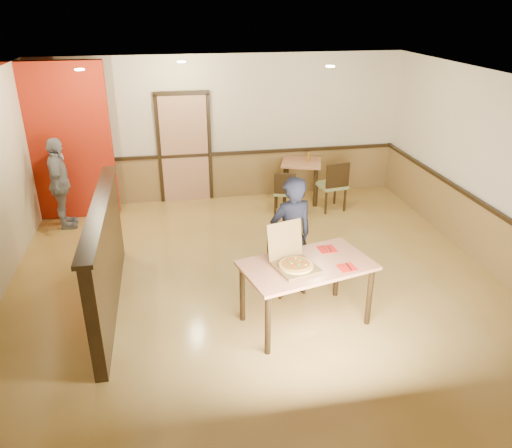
{
  "coord_description": "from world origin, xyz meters",
  "views": [
    {
      "loc": [
        -1.13,
        -6.05,
        3.73
      ],
      "look_at": [
        -0.02,
        0.0,
        0.93
      ],
      "focal_mm": 35.0,
      "sensor_mm": 36.0,
      "label": 1
    }
  ],
  "objects_px": {
    "pizza_box": "(294,262)",
    "condiment": "(309,157)",
    "side_chair_right": "(333,184)",
    "passerby": "(60,184)",
    "diner_chair": "(285,257)",
    "side_chair_left": "(285,191)",
    "diner": "(291,237)",
    "main_table": "(307,272)",
    "side_table": "(301,170)"
  },
  "relations": [
    {
      "from": "main_table",
      "to": "passerby",
      "type": "xyz_separation_m",
      "value": [
        -3.41,
        3.54,
        0.09
      ]
    },
    {
      "from": "main_table",
      "to": "pizza_box",
      "type": "bearing_deg",
      "value": 179.97
    },
    {
      "from": "diner_chair",
      "to": "side_chair_left",
      "type": "distance_m",
      "value": 2.66
    },
    {
      "from": "pizza_box",
      "to": "diner_chair",
      "type": "bearing_deg",
      "value": 65.88
    },
    {
      "from": "diner",
      "to": "diner_chair",
      "type": "bearing_deg",
      "value": -91.55
    },
    {
      "from": "side_chair_right",
      "to": "passerby",
      "type": "relative_size",
      "value": 0.6
    },
    {
      "from": "diner_chair",
      "to": "pizza_box",
      "type": "height_order",
      "value": "pizza_box"
    },
    {
      "from": "side_table",
      "to": "diner",
      "type": "relative_size",
      "value": 0.56
    },
    {
      "from": "side_chair_right",
      "to": "condiment",
      "type": "relative_size",
      "value": 6.01
    },
    {
      "from": "side_table",
      "to": "condiment",
      "type": "relative_size",
      "value": 5.85
    },
    {
      "from": "main_table",
      "to": "side_chair_right",
      "type": "xyz_separation_m",
      "value": [
        1.49,
        3.42,
        -0.18
      ]
    },
    {
      "from": "diner_chair",
      "to": "pizza_box",
      "type": "distance_m",
      "value": 0.98
    },
    {
      "from": "side_chair_right",
      "to": "condiment",
      "type": "bearing_deg",
      "value": -72.5
    },
    {
      "from": "diner_chair",
      "to": "side_chair_left",
      "type": "xyz_separation_m",
      "value": [
        0.61,
        2.59,
        -0.03
      ]
    },
    {
      "from": "diner",
      "to": "passerby",
      "type": "distance_m",
      "value": 4.42
    },
    {
      "from": "side_chair_right",
      "to": "side_table",
      "type": "bearing_deg",
      "value": -62.62
    },
    {
      "from": "main_table",
      "to": "side_chair_left",
      "type": "bearing_deg",
      "value": 66.47
    },
    {
      "from": "side_chair_left",
      "to": "diner",
      "type": "xyz_separation_m",
      "value": [
        -0.58,
        -2.73,
        0.39
      ]
    },
    {
      "from": "main_table",
      "to": "condiment",
      "type": "relative_size",
      "value": 10.57
    },
    {
      "from": "diner_chair",
      "to": "condiment",
      "type": "relative_size",
      "value": 5.48
    },
    {
      "from": "pizza_box",
      "to": "condiment",
      "type": "bearing_deg",
      "value": 55.34
    },
    {
      "from": "main_table",
      "to": "diner",
      "type": "relative_size",
      "value": 1.01
    },
    {
      "from": "diner_chair",
      "to": "side_table",
      "type": "distance_m",
      "value": 3.38
    },
    {
      "from": "side_table",
      "to": "condiment",
      "type": "distance_m",
      "value": 0.3
    },
    {
      "from": "passerby",
      "to": "diner",
      "type": "bearing_deg",
      "value": -134.83
    },
    {
      "from": "side_chair_left",
      "to": "main_table",
      "type": "bearing_deg",
      "value": 97.78
    },
    {
      "from": "diner_chair",
      "to": "diner",
      "type": "xyz_separation_m",
      "value": [
        0.03,
        -0.14,
        0.36
      ]
    },
    {
      "from": "diner_chair",
      "to": "side_chair_left",
      "type": "height_order",
      "value": "diner_chair"
    },
    {
      "from": "main_table",
      "to": "diner_chair",
      "type": "distance_m",
      "value": 0.88
    },
    {
      "from": "diner_chair",
      "to": "pizza_box",
      "type": "relative_size",
      "value": 1.37
    },
    {
      "from": "side_chair_left",
      "to": "pizza_box",
      "type": "bearing_deg",
      "value": 95.08
    },
    {
      "from": "diner",
      "to": "condiment",
      "type": "distance_m",
      "value": 3.55
    },
    {
      "from": "main_table",
      "to": "side_chair_left",
      "type": "relative_size",
      "value": 2.06
    },
    {
      "from": "condiment",
      "to": "main_table",
      "type": "bearing_deg",
      "value": -106.12
    },
    {
      "from": "main_table",
      "to": "side_chair_left",
      "type": "distance_m",
      "value": 3.49
    },
    {
      "from": "side_table",
      "to": "passerby",
      "type": "distance_m",
      "value": 4.47
    },
    {
      "from": "side_table",
      "to": "diner",
      "type": "bearing_deg",
      "value": -107.44
    },
    {
      "from": "side_chair_left",
      "to": "side_table",
      "type": "xyz_separation_m",
      "value": [
        0.47,
        0.61,
        0.17
      ]
    },
    {
      "from": "side_chair_right",
      "to": "passerby",
      "type": "xyz_separation_m",
      "value": [
        -4.9,
        0.12,
        0.27
      ]
    },
    {
      "from": "condiment",
      "to": "passerby",
      "type": "bearing_deg",
      "value": -173.69
    },
    {
      "from": "pizza_box",
      "to": "condiment",
      "type": "distance_m",
      "value": 4.31
    },
    {
      "from": "side_chair_left",
      "to": "side_table",
      "type": "relative_size",
      "value": 0.88
    },
    {
      "from": "side_chair_right",
      "to": "pizza_box",
      "type": "relative_size",
      "value": 1.5
    },
    {
      "from": "main_table",
      "to": "condiment",
      "type": "xyz_separation_m",
      "value": [
        1.17,
        4.05,
        0.17
      ]
    },
    {
      "from": "main_table",
      "to": "passerby",
      "type": "bearing_deg",
      "value": 119.61
    },
    {
      "from": "diner_chair",
      "to": "side_chair_right",
      "type": "xyz_separation_m",
      "value": [
        1.54,
        2.58,
        0.05
      ]
    },
    {
      "from": "passerby",
      "to": "pizza_box",
      "type": "relative_size",
      "value": 2.48
    },
    {
      "from": "main_table",
      "to": "passerby",
      "type": "distance_m",
      "value": 4.92
    },
    {
      "from": "passerby",
      "to": "pizza_box",
      "type": "height_order",
      "value": "passerby"
    },
    {
      "from": "main_table",
      "to": "pizza_box",
      "type": "xyz_separation_m",
      "value": [
        -0.18,
        -0.04,
        0.17
      ]
    }
  ]
}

